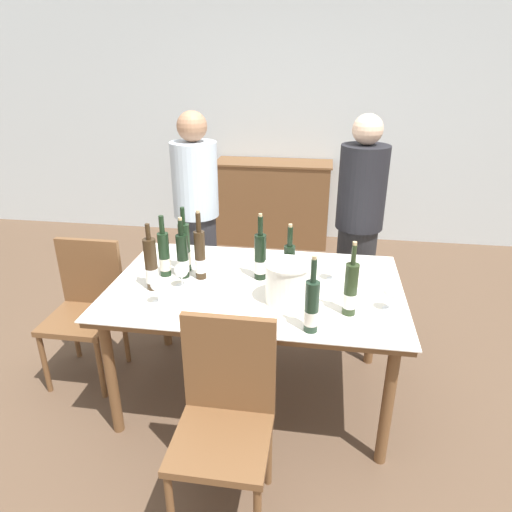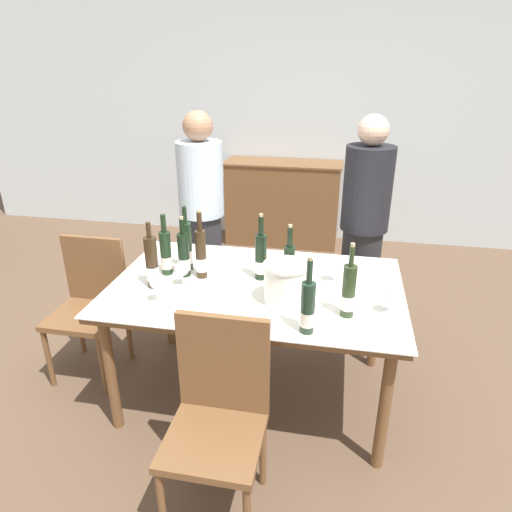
{
  "view_description": "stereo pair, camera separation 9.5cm",
  "coord_description": "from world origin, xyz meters",
  "px_view_note": "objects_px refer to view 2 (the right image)",
  "views": [
    {
      "loc": [
        0.35,
        -2.29,
        1.96
      ],
      "look_at": [
        0.0,
        0.0,
        0.95
      ],
      "focal_mm": 32.0,
      "sensor_mm": 36.0,
      "label": 1
    },
    {
      "loc": [
        0.44,
        -2.27,
        1.96
      ],
      "look_at": [
        0.0,
        0.0,
        0.95
      ],
      "focal_mm": 32.0,
      "sensor_mm": 36.0,
      "label": 2
    }
  ],
  "objects_px": {
    "wine_bottle_5": "(308,308)",
    "person_guest_left": "(363,233)",
    "wine_glass_1": "(335,265)",
    "wine_bottle_2": "(166,253)",
    "wine_bottle_8": "(201,254)",
    "chair_near_front": "(219,408)",
    "ice_bucket": "(286,282)",
    "person_host": "(202,222)",
    "wine_bottle_0": "(289,267)",
    "wine_glass_0": "(390,295)",
    "wine_bottle_1": "(187,247)",
    "wine_bottle_7": "(261,257)",
    "sideboard_cabinet": "(283,203)",
    "wine_glass_2": "(182,270)",
    "dining_table": "(256,296)",
    "chair_left_end": "(91,298)",
    "wine_bottle_6": "(349,292)",
    "wine_bottle_3": "(184,256)",
    "wine_glass_3": "(157,283)",
    "wine_bottle_4": "(152,264)"
  },
  "relations": [
    {
      "from": "wine_bottle_2",
      "to": "wine_bottle_6",
      "type": "relative_size",
      "value": 0.95
    },
    {
      "from": "wine_bottle_8",
      "to": "chair_near_front",
      "type": "xyz_separation_m",
      "value": [
        0.31,
        -0.79,
        -0.38
      ]
    },
    {
      "from": "wine_bottle_2",
      "to": "wine_bottle_8",
      "type": "xyz_separation_m",
      "value": [
        0.22,
        -0.0,
        0.01
      ]
    },
    {
      "from": "sideboard_cabinet",
      "to": "person_guest_left",
      "type": "height_order",
      "value": "person_guest_left"
    },
    {
      "from": "wine_bottle_8",
      "to": "chair_left_end",
      "type": "relative_size",
      "value": 0.46
    },
    {
      "from": "wine_bottle_2",
      "to": "wine_bottle_8",
      "type": "distance_m",
      "value": 0.22
    },
    {
      "from": "chair_left_end",
      "to": "person_host",
      "type": "relative_size",
      "value": 0.55
    },
    {
      "from": "person_guest_left",
      "to": "ice_bucket",
      "type": "bearing_deg",
      "value": -112.96
    },
    {
      "from": "wine_glass_1",
      "to": "chair_left_end",
      "type": "bearing_deg",
      "value": -178.24
    },
    {
      "from": "wine_bottle_2",
      "to": "wine_glass_3",
      "type": "height_order",
      "value": "wine_bottle_2"
    },
    {
      "from": "wine_bottle_6",
      "to": "wine_glass_0",
      "type": "distance_m",
      "value": 0.22
    },
    {
      "from": "wine_bottle_1",
      "to": "wine_bottle_4",
      "type": "distance_m",
      "value": 0.28
    },
    {
      "from": "wine_glass_1",
      "to": "wine_glass_2",
      "type": "distance_m",
      "value": 0.87
    },
    {
      "from": "wine_bottle_4",
      "to": "person_guest_left",
      "type": "height_order",
      "value": "person_guest_left"
    },
    {
      "from": "sideboard_cabinet",
      "to": "wine_glass_0",
      "type": "bearing_deg",
      "value": -71.6
    },
    {
      "from": "wine_bottle_5",
      "to": "person_guest_left",
      "type": "relative_size",
      "value": 0.24
    },
    {
      "from": "person_guest_left",
      "to": "wine_bottle_8",
      "type": "bearing_deg",
      "value": -139.84
    },
    {
      "from": "person_host",
      "to": "wine_bottle_4",
      "type": "bearing_deg",
      "value": -89.49
    },
    {
      "from": "wine_bottle_3",
      "to": "wine_bottle_8",
      "type": "height_order",
      "value": "wine_bottle_8"
    },
    {
      "from": "wine_glass_1",
      "to": "wine_bottle_2",
      "type": "bearing_deg",
      "value": -174.9
    },
    {
      "from": "wine_bottle_3",
      "to": "wine_glass_3",
      "type": "bearing_deg",
      "value": -96.31
    },
    {
      "from": "dining_table",
      "to": "wine_bottle_6",
      "type": "relative_size",
      "value": 4.21
    },
    {
      "from": "wine_bottle_8",
      "to": "ice_bucket",
      "type": "bearing_deg",
      "value": -20.98
    },
    {
      "from": "ice_bucket",
      "to": "person_host",
      "type": "distance_m",
      "value": 1.25
    },
    {
      "from": "dining_table",
      "to": "wine_bottle_0",
      "type": "xyz_separation_m",
      "value": [
        0.19,
        0.01,
        0.2
      ]
    },
    {
      "from": "wine_glass_0",
      "to": "wine_bottle_2",
      "type": "bearing_deg",
      "value": 170.33
    },
    {
      "from": "dining_table",
      "to": "chair_left_end",
      "type": "distance_m",
      "value": 1.13
    },
    {
      "from": "person_host",
      "to": "chair_near_front",
      "type": "bearing_deg",
      "value": -70.85
    },
    {
      "from": "wine_bottle_6",
      "to": "person_host",
      "type": "distance_m",
      "value": 1.52
    },
    {
      "from": "wine_bottle_0",
      "to": "wine_bottle_1",
      "type": "distance_m",
      "value": 0.65
    },
    {
      "from": "ice_bucket",
      "to": "wine_glass_1",
      "type": "xyz_separation_m",
      "value": [
        0.24,
        0.29,
        -0.01
      ]
    },
    {
      "from": "wine_bottle_7",
      "to": "chair_near_front",
      "type": "distance_m",
      "value": 0.92
    },
    {
      "from": "wine_bottle_1",
      "to": "wine_bottle_7",
      "type": "distance_m",
      "value": 0.47
    },
    {
      "from": "wine_bottle_2",
      "to": "wine_glass_0",
      "type": "height_order",
      "value": "wine_bottle_2"
    },
    {
      "from": "wine_bottle_0",
      "to": "wine_bottle_5",
      "type": "height_order",
      "value": "wine_bottle_5"
    },
    {
      "from": "ice_bucket",
      "to": "wine_glass_0",
      "type": "distance_m",
      "value": 0.53
    },
    {
      "from": "sideboard_cabinet",
      "to": "wine_bottle_0",
      "type": "height_order",
      "value": "wine_bottle_0"
    },
    {
      "from": "wine_bottle_5",
      "to": "ice_bucket",
      "type": "bearing_deg",
      "value": 117.27
    },
    {
      "from": "wine_bottle_0",
      "to": "wine_glass_0",
      "type": "bearing_deg",
      "value": -18.19
    },
    {
      "from": "sideboard_cabinet",
      "to": "wine_glass_2",
      "type": "relative_size",
      "value": 9.03
    },
    {
      "from": "dining_table",
      "to": "wine_bottle_3",
      "type": "relative_size",
      "value": 4.48
    },
    {
      "from": "wine_bottle_2",
      "to": "chair_near_front",
      "type": "relative_size",
      "value": 0.39
    },
    {
      "from": "wine_bottle_2",
      "to": "wine_bottle_8",
      "type": "bearing_deg",
      "value": -1.02
    },
    {
      "from": "wine_glass_1",
      "to": "ice_bucket",
      "type": "bearing_deg",
      "value": -129.84
    },
    {
      "from": "dining_table",
      "to": "wine_bottle_8",
      "type": "distance_m",
      "value": 0.4
    },
    {
      "from": "ice_bucket",
      "to": "wine_bottle_0",
      "type": "height_order",
      "value": "wine_bottle_0"
    },
    {
      "from": "wine_bottle_1",
      "to": "person_host",
      "type": "height_order",
      "value": "person_host"
    },
    {
      "from": "ice_bucket",
      "to": "wine_bottle_6",
      "type": "xyz_separation_m",
      "value": [
        0.32,
        -0.08,
        0.02
      ]
    },
    {
      "from": "wine_bottle_6",
      "to": "wine_bottle_0",
      "type": "bearing_deg",
      "value": 143.03
    },
    {
      "from": "wine_bottle_2",
      "to": "chair_left_end",
      "type": "distance_m",
      "value": 0.68
    }
  ]
}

